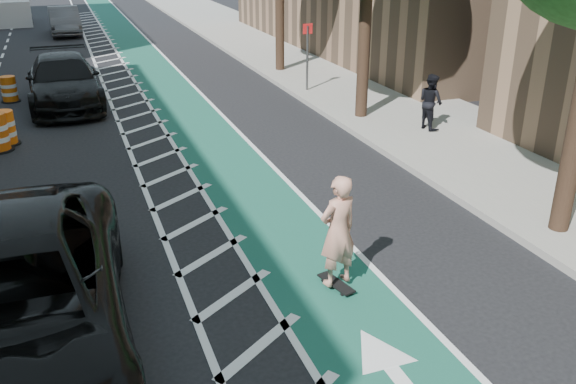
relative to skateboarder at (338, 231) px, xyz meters
name	(u,v)px	position (x,y,z in m)	size (l,w,h in m)	color
ground	(137,314)	(-3.14, 0.36, -1.03)	(120.00, 120.00, 0.00)	black
bike_lane	(193,121)	(-0.14, 10.36, -1.03)	(2.00, 90.00, 0.01)	#17513E
buffer_strip	(144,126)	(-1.64, 10.36, -1.03)	(1.40, 90.00, 0.01)	silver
sidewalk_right	(380,100)	(6.36, 10.36, -0.96)	(5.00, 90.00, 0.15)	gray
curb_right	(314,107)	(3.91, 10.36, -0.95)	(0.12, 90.00, 0.16)	gray
sign_post	(307,56)	(4.46, 12.36, 0.32)	(0.35, 0.08, 2.47)	#4C4C4C
skateboard	(336,283)	(0.00, 0.00, -0.95)	(0.39, 0.79, 0.10)	black
skateboarder	(338,231)	(0.00, 0.00, 0.00)	(0.68, 0.45, 1.86)	tan
suv_far	(64,81)	(-3.75, 13.72, -0.22)	(2.28, 5.60, 1.62)	black
car_grey	(65,21)	(-3.27, 30.41, -0.27)	(1.62, 4.64, 1.53)	#56565B
pedestrian	(431,102)	(5.97, 6.73, -0.09)	(0.77, 0.60, 1.58)	black
box_truck	(10,8)	(-6.38, 36.64, -0.08)	(2.65, 5.13, 2.06)	silver
barrel_b	(5,129)	(-5.41, 9.86, -0.59)	(0.69, 0.69, 0.94)	orange
barrel_c	(9,90)	(-5.54, 14.86, -0.62)	(0.64, 0.64, 0.88)	#D7590B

